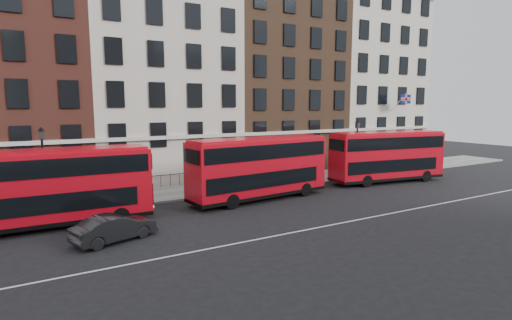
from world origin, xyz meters
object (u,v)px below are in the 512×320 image
bus_b (52,186)px  traffic_light (404,149)px  car_front (115,228)px  bus_d (387,155)px  bus_c (259,167)px

bus_b → traffic_light: bus_b is taller
bus_b → car_front: 5.05m
bus_d → car_front: bearing=-162.6°
bus_d → traffic_light: (5.34, 2.63, 0.03)m
bus_b → bus_c: (13.34, -0.00, 0.06)m
bus_d → car_front: bus_d is taller
bus_d → traffic_light: 5.95m
bus_d → traffic_light: bearing=34.0°
traffic_light → car_front: bearing=-167.2°
bus_c → bus_d: 13.21m
bus_b → bus_c: bus_c is taller
bus_d → car_front: (-24.05, -4.05, -1.73)m
bus_d → traffic_light: bus_d is taller
bus_c → bus_d: bus_c is taller
bus_b → bus_d: 26.55m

